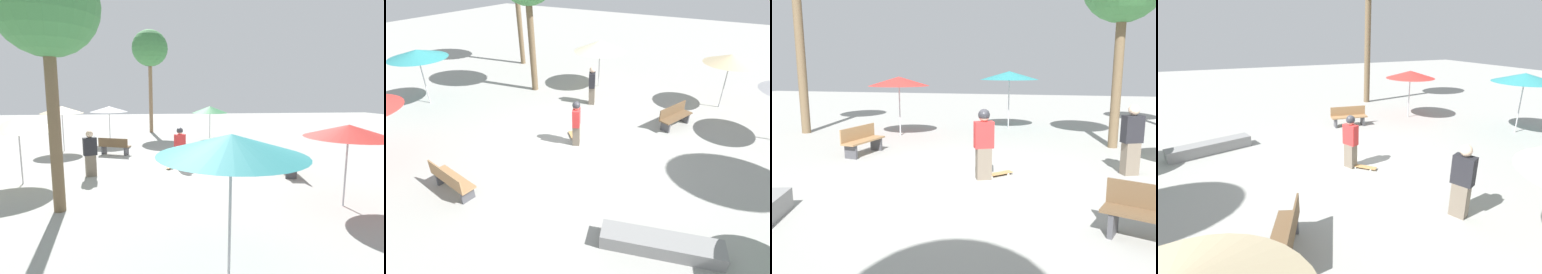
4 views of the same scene
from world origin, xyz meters
The scene contains 15 objects.
ground_plane centered at (0.00, 0.00, 0.00)m, with size 60.00×60.00×0.00m, color #9E9E99.
skater_main centered at (0.34, 0.19, 0.89)m, with size 0.50×0.40×1.66m.
skateboard centered at (0.64, 0.50, 0.06)m, with size 0.71×0.71×0.07m.
concrete_ledge centered at (-2.70, -3.81, 0.19)m, with size 1.34×2.79×0.38m.
bench_near centered at (3.46, -2.49, 0.43)m, with size 1.65×0.98×0.85m.
bench_far centered at (-3.70, 1.90, 0.43)m, with size 0.67×1.65×0.85m.
shade_umbrella_cream centered at (5.88, 2.10, 2.09)m, with size 2.56×2.56×2.34m.
shade_umbrella_red centered at (-3.86, 5.17, 2.09)m, with size 2.31×2.31×2.27m.
shade_umbrella_green centered at (-2.19, -7.30, 1.94)m, with size 2.37×2.37×2.17m.
shade_umbrella_grey centered at (4.24, -6.08, 2.08)m, with size 2.25×2.25×2.25m.
shade_umbrella_teal centered at (0.01, 7.91, 2.28)m, with size 2.48×2.48×2.46m.
shade_umbrella_tan centered at (6.29, -3.80, 2.19)m, with size 2.18×2.18×2.38m.
palm_tree_center_left centered at (1.83, -10.72, 6.27)m, with size 2.69×2.69×7.70m.
palm_tree_center_right centered at (3.83, 4.70, 5.17)m, with size 2.56×2.56×6.52m.
bystander_watching centered at (3.75, 1.37, 0.86)m, with size 0.54×0.43×1.72m.
Camera 1 is at (1.16, 12.59, 3.14)m, focal length 28.00 mm.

